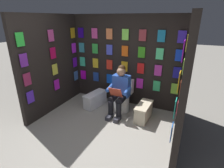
{
  "coord_description": "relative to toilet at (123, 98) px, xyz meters",
  "views": [
    {
      "loc": [
        -1.54,
        2.14,
        2.21
      ],
      "look_at": [
        -0.05,
        -1.09,
        0.85
      ],
      "focal_mm": 28.07,
      "sensor_mm": 36.0,
      "label": 1
    }
  ],
  "objects": [
    {
      "name": "display_wall_back",
      "position": [
        0.12,
        -0.45,
        0.82
      ],
      "size": [
        3.04,
        0.14,
        2.3
      ],
      "color": "black",
      "rests_on": "ground"
    },
    {
      "name": "person_reading",
      "position": [
        0.0,
        0.23,
        0.27
      ],
      "size": [
        0.53,
        0.68,
        1.19
      ],
      "rotation": [
        0.0,
        0.0,
        -0.01
      ],
      "color": "blue",
      "rests_on": "ground"
    },
    {
      "name": "toilet",
      "position": [
        0.0,
        0.0,
        0.0
      ],
      "size": [
        0.41,
        0.56,
        0.77
      ],
      "rotation": [
        0.0,
        0.0,
        -0.01
      ],
      "color": "white",
      "rests_on": "ground"
    },
    {
      "name": "ground_plane",
      "position": [
        0.12,
        1.59,
        -0.33
      ],
      "size": [
        30.0,
        30.0,
        0.0
      ],
      "primitive_type": "plane",
      "color": "#9E998E"
    },
    {
      "name": "comic_longbox_far",
      "position": [
        0.73,
        0.13,
        -0.14
      ],
      "size": [
        0.39,
        0.72,
        0.37
      ],
      "rotation": [
        0.0,
        0.0,
        -0.18
      ],
      "color": "silver",
      "rests_on": "ground"
    },
    {
      "name": "comic_longbox_near",
      "position": [
        -0.61,
        0.24,
        -0.14
      ],
      "size": [
        0.29,
        0.65,
        0.38
      ],
      "rotation": [
        0.0,
        0.0,
        -0.04
      ],
      "color": "beige",
      "rests_on": "ground"
    },
    {
      "name": "display_wall_left",
      "position": [
        -1.41,
        0.59,
        0.82
      ],
      "size": [
        0.14,
        1.99,
        2.3
      ],
      "color": "black",
      "rests_on": "ground"
    },
    {
      "name": "display_wall_right",
      "position": [
        1.64,
        0.59,
        0.82
      ],
      "size": [
        0.14,
        1.99,
        2.3
      ],
      "color": "black",
      "rests_on": "ground"
    }
  ]
}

